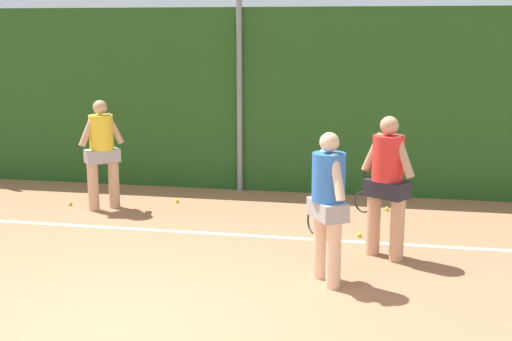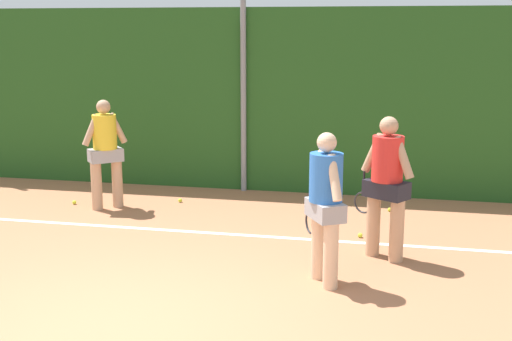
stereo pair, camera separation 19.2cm
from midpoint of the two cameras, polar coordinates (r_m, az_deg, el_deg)
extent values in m
plane|color=#B2704C|center=(8.35, -7.95, -8.16)|extent=(29.32, 29.32, 0.00)
cube|color=#23511E|center=(11.97, -1.69, 5.96)|extent=(19.06, 0.25, 3.20)
cylinder|color=gray|center=(11.79, -1.87, 6.37)|extent=(0.10, 0.10, 3.41)
cube|color=white|center=(9.65, -5.21, -5.26)|extent=(13.93, 0.10, 0.01)
cylinder|color=beige|center=(7.59, 5.85, -7.14)|extent=(0.17, 0.17, 0.76)
cylinder|color=beige|center=(7.89, 4.79, -6.38)|extent=(0.17, 0.17, 0.76)
cube|color=#99999E|center=(7.60, 5.38, -3.30)|extent=(0.52, 0.59, 0.20)
cylinder|color=blue|center=(7.51, 5.43, -0.55)|extent=(0.37, 0.37, 0.54)
sphere|color=beige|center=(7.43, 5.49, 2.40)|extent=(0.22, 0.22, 0.22)
cylinder|color=beige|center=(7.31, 6.14, -0.58)|extent=(0.21, 0.28, 0.52)
cylinder|color=beige|center=(7.69, 4.77, 0.07)|extent=(0.21, 0.28, 0.52)
cylinder|color=black|center=(7.83, 4.14, -2.47)|extent=(0.03, 0.03, 0.28)
torus|color=#26262B|center=(7.90, 4.11, -4.37)|extent=(0.16, 0.26, 0.28)
cylinder|color=tan|center=(8.57, 11.23, -4.96)|extent=(0.18, 0.18, 0.79)
cylinder|color=tan|center=(8.75, 9.28, -4.52)|extent=(0.18, 0.18, 0.79)
cube|color=#23232D|center=(8.53, 10.37, -1.51)|extent=(0.61, 0.55, 0.21)
cylinder|color=red|center=(8.45, 10.47, 1.04)|extent=(0.39, 0.39, 0.56)
sphere|color=tan|center=(8.38, 10.57, 3.77)|extent=(0.23, 0.23, 0.23)
cylinder|color=tan|center=(8.33, 11.74, 1.12)|extent=(0.29, 0.23, 0.54)
cylinder|color=tan|center=(8.56, 9.25, 1.51)|extent=(0.29, 0.23, 0.54)
cylinder|color=black|center=(8.65, 8.50, -0.92)|extent=(0.03, 0.03, 0.28)
torus|color=#26262B|center=(8.71, 8.45, -2.65)|extent=(0.25, 0.17, 0.28)
cylinder|color=tan|center=(11.11, -12.40, -1.15)|extent=(0.17, 0.17, 0.77)
cylinder|color=tan|center=(11.01, -14.09, -1.35)|extent=(0.17, 0.17, 0.77)
cube|color=#99999E|center=(10.96, -13.36, 1.22)|extent=(0.58, 0.57, 0.20)
cylinder|color=yellow|center=(10.90, -13.46, 3.16)|extent=(0.38, 0.38, 0.55)
sphere|color=tan|center=(10.85, -13.56, 5.22)|extent=(0.22, 0.22, 0.22)
cylinder|color=tan|center=(10.96, -12.41, 3.47)|extent=(0.26, 0.24, 0.53)
cylinder|color=tan|center=(10.83, -14.54, 3.27)|extent=(0.26, 0.24, 0.53)
sphere|color=#CCDB33|center=(10.92, 10.51, -3.21)|extent=(0.07, 0.07, 0.07)
sphere|color=#CCDB33|center=(9.53, 8.16, -5.39)|extent=(0.07, 0.07, 0.07)
sphere|color=#CCDB33|center=(11.32, -7.18, -2.56)|extent=(0.07, 0.07, 0.07)
sphere|color=#CCDB33|center=(11.50, -15.89, -2.69)|extent=(0.07, 0.07, 0.07)
camera|label=1|loc=(0.10, -90.62, -0.13)|focal=47.29mm
camera|label=2|loc=(0.10, 89.38, 0.13)|focal=47.29mm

